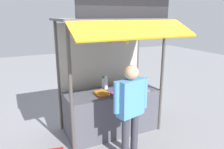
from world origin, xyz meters
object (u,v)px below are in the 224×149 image
water_bottle_back_left (132,81)px  banana_bunch_leftmost (127,39)px  magazine_stack_rear_center (118,95)px  magazine_stack_back_right (143,89)px  water_bottle_left (103,83)px  banana_bunch_rightmost (109,39)px  water_bottle_mid_left (106,83)px  magazine_stack_front_right (101,93)px  banana_bunch_inner_left (143,35)px  vendor_person (131,104)px

water_bottle_back_left → banana_bunch_leftmost: size_ratio=0.80×
magazine_stack_rear_center → magazine_stack_back_right: (0.58, 0.02, 0.02)m
water_bottle_left → banana_bunch_leftmost: banana_bunch_leftmost is taller
water_bottle_back_left → banana_bunch_rightmost: size_ratio=0.84×
water_bottle_back_left → magazine_stack_back_right: size_ratio=0.92×
water_bottle_mid_left → magazine_stack_front_right: size_ratio=0.99×
water_bottle_mid_left → magazine_stack_rear_center: 0.47m
magazine_stack_rear_center → banana_bunch_rightmost: (-0.27, -0.21, 1.09)m
water_bottle_back_left → banana_bunch_inner_left: 1.21m
banana_bunch_inner_left → magazine_stack_rear_center: bearing=151.1°
water_bottle_mid_left → banana_bunch_rightmost: bearing=-108.6°
water_bottle_left → banana_bunch_inner_left: bearing=-60.1°
water_bottle_left → vendor_person: 1.18m
magazine_stack_back_right → banana_bunch_rightmost: 1.38m
water_bottle_back_left → magazine_stack_rear_center: (-0.55, -0.41, -0.09)m
magazine_stack_front_right → banana_bunch_inner_left: banana_bunch_inner_left is taller
water_bottle_mid_left → water_bottle_left: water_bottle_mid_left is taller
magazine_stack_front_right → water_bottle_back_left: bearing=16.5°
banana_bunch_leftmost → water_bottle_back_left: bearing=51.4°
water_bottle_mid_left → vendor_person: vendor_person is taller
magazine_stack_rear_center → banana_bunch_inner_left: (0.38, -0.21, 1.12)m
water_bottle_mid_left → water_bottle_left: 0.10m
banana_bunch_inner_left → water_bottle_mid_left: bearing=122.6°
water_bottle_left → magazine_stack_front_right: 0.44m
magazine_stack_front_right → vendor_person: (0.18, -0.80, 0.06)m
magazine_stack_front_right → banana_bunch_leftmost: size_ratio=0.99×
water_bottle_mid_left → magazine_stack_front_right: 0.37m
magazine_stack_rear_center → vendor_person: vendor_person is taller
banana_bunch_rightmost → magazine_stack_front_right: bearing=89.4°
magazine_stack_back_right → banana_bunch_inner_left: bearing=-131.8°
magazine_stack_back_right → banana_bunch_rightmost: bearing=-164.8°
magazine_stack_rear_center → banana_bunch_leftmost: 1.08m
water_bottle_mid_left → banana_bunch_inner_left: 1.27m
water_bottle_left → magazine_stack_back_right: water_bottle_left is taller
magazine_stack_rear_center → banana_bunch_inner_left: size_ratio=1.46×
magazine_stack_front_right → vendor_person: bearing=-77.4°
banana_bunch_inner_left → banana_bunch_leftmost: size_ratio=0.79×
water_bottle_mid_left → vendor_person: (-0.04, -1.08, -0.04)m
water_bottle_back_left → magazine_stack_front_right: bearing=-163.5°
water_bottle_back_left → banana_bunch_inner_left: size_ratio=1.01×
water_bottle_mid_left → banana_bunch_inner_left: banana_bunch_inner_left is taller
banana_bunch_rightmost → vendor_person: banana_bunch_rightmost is taller
water_bottle_left → magazine_stack_back_right: (0.64, -0.53, -0.07)m
water_bottle_mid_left → vendor_person: bearing=-92.1°
banana_bunch_inner_left → magazine_stack_back_right: bearing=48.2°
water_bottle_left → water_bottle_back_left: bearing=-12.8°
water_bottle_back_left → vendor_person: 1.22m
vendor_person → banana_bunch_leftmost: bearing=-123.0°
water_bottle_back_left → banana_bunch_leftmost: (-0.49, -0.62, 0.97)m
water_bottle_left → banana_bunch_rightmost: (-0.21, -0.76, 1.00)m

